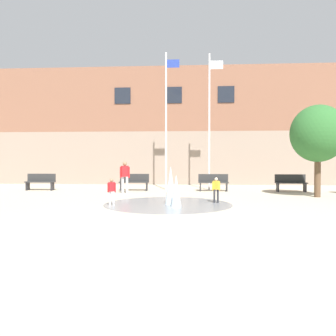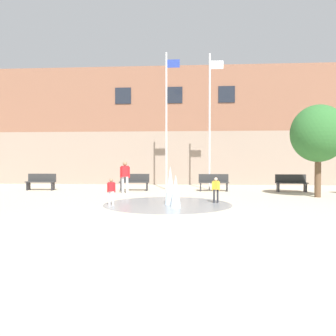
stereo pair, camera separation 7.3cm
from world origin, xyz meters
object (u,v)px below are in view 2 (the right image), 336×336
object	(u,v)px
park_bench_under_left_flagpole	(214,182)
child_running	(216,188)
child_with_pink_shirt	(111,190)
flagpole_right	(210,118)
park_bench_left_of_flagpoles	(134,182)
park_bench_near_trashcan	(291,183)
street_tree_near_building	(318,134)
park_bench_far_left	(41,181)
flagpole_left	(167,117)
adult_watching	(125,175)

from	to	relation	value
park_bench_under_left_flagpole	child_running	size ratio (longest dim) A/B	1.62
park_bench_under_left_flagpole	child_running	distance (m)	4.92
child_with_pink_shirt	flagpole_right	size ratio (longest dim) A/B	0.13
park_bench_left_of_flagpoles	park_bench_near_trashcan	size ratio (longest dim) A/B	1.00
flagpole_right	street_tree_near_building	size ratio (longest dim) A/B	1.84
child_with_pink_shirt	park_bench_under_left_flagpole	bearing A→B (deg)	19.01
park_bench_far_left	park_bench_under_left_flagpole	xyz separation A→B (m)	(9.50, 0.08, 0.00)
park_bench_under_left_flagpole	flagpole_left	size ratio (longest dim) A/B	0.21
adult_watching	flagpole_left	world-z (taller)	flagpole_left
adult_watching	street_tree_near_building	xyz separation A→B (m)	(8.93, -1.05, 1.90)
park_bench_near_trashcan	park_bench_far_left	bearing A→B (deg)	179.99
park_bench_left_of_flagpoles	park_bench_under_left_flagpole	distance (m)	4.29
adult_watching	street_tree_near_building	bearing A→B (deg)	143.79
park_bench_under_left_flagpole	child_running	xyz separation A→B (m)	(-0.26, -4.92, 0.10)
child_with_pink_shirt	street_tree_near_building	bearing A→B (deg)	-15.09
park_bench_far_left	flagpole_left	bearing A→B (deg)	7.02
flagpole_left	park_bench_left_of_flagpoles	bearing A→B (deg)	-156.05
park_bench_near_trashcan	park_bench_under_left_flagpole	bearing A→B (deg)	178.87
park_bench_left_of_flagpoles	street_tree_near_building	xyz separation A→B (m)	(8.72, -2.64, 2.35)
park_bench_left_of_flagpoles	flagpole_left	size ratio (longest dim) A/B	0.21
park_bench_under_left_flagpole	park_bench_near_trashcan	distance (m)	4.05
park_bench_left_of_flagpoles	park_bench_under_left_flagpole	bearing A→B (deg)	-0.13
park_bench_left_of_flagpoles	child_running	size ratio (longest dim) A/B	1.62
park_bench_far_left	park_bench_left_of_flagpoles	bearing A→B (deg)	0.97
park_bench_left_of_flagpoles	park_bench_under_left_flagpole	xyz separation A→B (m)	(4.29, -0.01, 0.00)
adult_watching	flagpole_left	size ratio (longest dim) A/B	0.21
park_bench_far_left	adult_watching	distance (m)	5.24
child_with_pink_shirt	flagpole_right	world-z (taller)	flagpole_right
flagpole_left	street_tree_near_building	distance (m)	7.89
park_bench_left_of_flagpoles	park_bench_under_left_flagpole	world-z (taller)	same
park_bench_under_left_flagpole	adult_watching	bearing A→B (deg)	-160.62
park_bench_under_left_flagpole	street_tree_near_building	distance (m)	5.67
park_bench_left_of_flagpoles	flagpole_right	bearing A→B (deg)	10.47
child_running	park_bench_near_trashcan	bearing A→B (deg)	-96.88
park_bench_left_of_flagpoles	park_bench_near_trashcan	bearing A→B (deg)	-0.62
park_bench_under_left_flagpole	adult_watching	size ratio (longest dim) A/B	1.01
park_bench_left_of_flagpoles	flagpole_right	xyz separation A→B (m)	(4.14, 0.77, 3.55)
park_bench_near_trashcan	flagpole_right	size ratio (longest dim) A/B	0.21
park_bench_under_left_flagpole	child_with_pink_shirt	size ratio (longest dim) A/B	1.62
park_bench_left_of_flagpoles	adult_watching	bearing A→B (deg)	-97.24
park_bench_far_left	child_with_pink_shirt	size ratio (longest dim) A/B	1.62
park_bench_far_left	park_bench_under_left_flagpole	bearing A→B (deg)	0.47
park_bench_near_trashcan	child_running	bearing A→B (deg)	-131.72
flagpole_left	park_bench_under_left_flagpole	bearing A→B (deg)	-16.80
park_bench_left_of_flagpoles	flagpole_right	distance (m)	5.51
park_bench_near_trashcan	flagpole_left	world-z (taller)	flagpole_left
child_running	flagpole_left	bearing A→B (deg)	-33.12
flagpole_left	child_with_pink_shirt	bearing A→B (deg)	-102.91
adult_watching	flagpole_right	world-z (taller)	flagpole_right
park_bench_left_of_flagpoles	flagpole_left	world-z (taller)	flagpole_left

